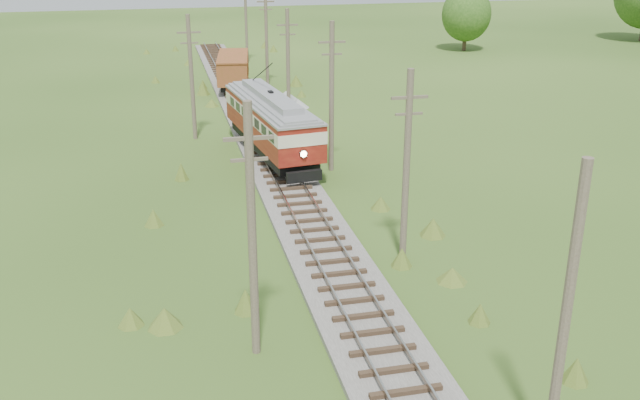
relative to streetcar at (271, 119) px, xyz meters
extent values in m
cube|color=#605B54|center=(0.00, 0.12, -2.55)|extent=(3.60, 96.00, 0.25)
cube|color=#726659|center=(-0.72, 0.12, -2.19)|extent=(0.08, 96.00, 0.17)
cube|color=#726659|center=(0.72, 0.12, -2.19)|extent=(0.08, 96.00, 0.17)
cube|color=#2D2116|center=(0.00, 0.12, -2.34)|extent=(2.40, 96.00, 0.16)
cube|color=black|center=(0.00, 0.00, -1.65)|extent=(3.85, 11.57, 0.46)
cube|color=maroon|center=(0.00, 0.00, -0.62)|extent=(4.41, 12.60, 1.13)
cube|color=beige|center=(0.00, 0.00, 0.30)|extent=(4.44, 12.67, 0.72)
cube|color=black|center=(0.00, 0.00, 0.30)|extent=(4.40, 12.12, 0.57)
cube|color=maroon|center=(0.00, 0.00, 0.82)|extent=(4.41, 12.60, 0.31)
cube|color=gray|center=(0.00, 0.00, 1.16)|extent=(4.48, 12.73, 0.39)
cube|color=gray|center=(0.00, 0.00, 1.51)|extent=(2.45, 9.34, 0.41)
sphere|color=#FFF2BF|center=(0.79, -6.20, -0.47)|extent=(0.37, 0.37, 0.37)
cylinder|color=black|center=(-0.23, 1.84, 2.67)|extent=(0.66, 4.76, 1.98)
cylinder|color=black|center=(-0.18, -4.73, -1.70)|extent=(0.23, 0.83, 0.82)
cylinder|color=black|center=(1.35, -4.53, -1.70)|extent=(0.23, 0.83, 0.82)
cylinder|color=black|center=(-1.35, 4.54, -1.70)|extent=(0.23, 0.83, 0.82)
cylinder|color=black|center=(0.18, 4.73, -1.70)|extent=(0.23, 0.83, 0.82)
cube|color=black|center=(0.00, 21.26, -1.76)|extent=(3.07, 7.44, 0.50)
cube|color=brown|center=(0.00, 21.26, -0.51)|extent=(3.70, 8.30, 2.00)
cube|color=brown|center=(0.00, 21.26, 0.54)|extent=(3.77, 8.47, 0.12)
cylinder|color=black|center=(-1.08, 18.98, -1.71)|extent=(0.23, 0.81, 0.80)
cylinder|color=black|center=(0.41, 18.77, -1.71)|extent=(0.23, 0.81, 0.80)
cylinder|color=black|center=(-0.41, 23.74, -1.71)|extent=(0.23, 0.81, 0.80)
cylinder|color=black|center=(1.08, 23.53, -1.71)|extent=(0.23, 0.81, 0.80)
cone|color=gray|center=(3.63, 14.67, -2.06)|extent=(3.26, 3.26, 1.22)
cone|color=gray|center=(4.44, 13.65, -2.32)|extent=(1.83, 1.83, 0.71)
cylinder|color=brown|center=(3.10, -28.88, 1.73)|extent=(0.30, 0.30, 8.80)
cylinder|color=brown|center=(3.30, -15.88, 1.63)|extent=(0.30, 0.30, 8.60)
cube|color=brown|center=(3.30, -15.88, 4.73)|extent=(1.60, 0.12, 0.12)
cube|color=brown|center=(3.30, -15.88, 4.03)|extent=(1.20, 0.10, 0.10)
cylinder|color=brown|center=(3.20, -2.88, 1.83)|extent=(0.30, 0.30, 9.00)
cube|color=brown|center=(3.20, -2.88, 5.13)|extent=(1.60, 0.12, 0.12)
cube|color=brown|center=(3.20, -2.88, 4.43)|extent=(1.20, 0.10, 0.10)
cylinder|color=brown|center=(3.00, 10.12, 1.53)|extent=(0.30, 0.30, 8.40)
cube|color=brown|center=(3.00, 10.12, 4.53)|extent=(1.60, 0.12, 0.12)
cube|color=brown|center=(3.00, 10.12, 3.83)|extent=(1.20, 0.10, 0.10)
cylinder|color=brown|center=(3.40, 23.12, 1.78)|extent=(0.30, 0.30, 8.90)
cube|color=brown|center=(3.40, 23.12, 5.03)|extent=(1.60, 0.12, 0.12)
cube|color=brown|center=(3.40, 23.12, 4.33)|extent=(1.20, 0.10, 0.10)
cylinder|color=brown|center=(3.20, 36.12, 1.68)|extent=(0.30, 0.30, 8.70)
cylinder|color=brown|center=(-4.20, -21.88, 1.83)|extent=(0.30, 0.30, 9.00)
cube|color=brown|center=(-4.20, -21.88, 5.13)|extent=(1.60, 0.12, 0.12)
cube|color=brown|center=(-4.20, -21.88, 4.43)|extent=(1.20, 0.10, 0.10)
cylinder|color=brown|center=(-4.50, 6.12, 1.63)|extent=(0.30, 0.30, 8.60)
cube|color=brown|center=(-4.50, 6.12, 4.73)|extent=(1.60, 0.12, 0.12)
cube|color=brown|center=(-4.50, 6.12, 4.03)|extent=(1.20, 0.10, 0.10)
cylinder|color=#38281C|center=(30.00, 38.12, -1.41)|extent=(0.50, 0.50, 2.52)
ellipsoid|color=#264C17|center=(30.00, 38.12, 1.67)|extent=(5.88, 5.88, 6.47)
camera|label=1|loc=(-6.86, -43.35, 11.28)|focal=40.00mm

